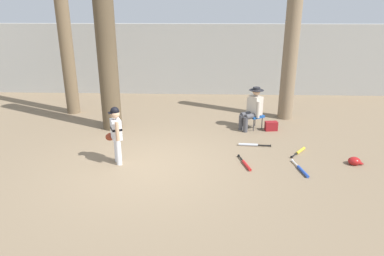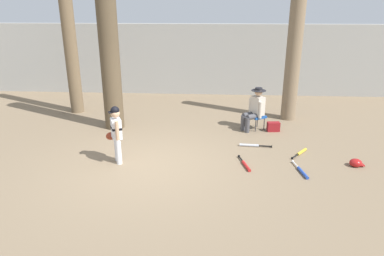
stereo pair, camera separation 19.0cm
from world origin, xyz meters
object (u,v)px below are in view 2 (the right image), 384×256
(tree_near_player, at_px, (109,47))
(handbag_beside_stool, at_px, (273,127))
(bat_yellow_trainer, at_px, (301,152))
(bat_blue_youth, at_px, (302,171))
(tree_behind_spectator, at_px, (293,59))
(tree_far_left, at_px, (70,43))
(bat_red_barrel, at_px, (245,165))
(batting_helmet_red, at_px, (356,163))
(young_ballplayer, at_px, (116,131))
(bat_aluminum_silver, at_px, (252,145))
(folding_stool, at_px, (257,117))
(seated_spectator, at_px, (255,108))

(tree_near_player, relative_size, handbag_beside_stool, 16.14)
(tree_near_player, height_order, bat_yellow_trainer, tree_near_player)
(bat_blue_youth, bearing_deg, tree_near_player, 151.06)
(tree_behind_spectator, bearing_deg, tree_far_left, 177.38)
(bat_red_barrel, bearing_deg, bat_blue_youth, -11.82)
(bat_red_barrel, bearing_deg, batting_helmet_red, 3.73)
(tree_near_player, relative_size, tree_behind_spectator, 1.29)
(young_ballplayer, bearing_deg, bat_yellow_trainer, 9.71)
(bat_red_barrel, bearing_deg, bat_aluminum_silver, 77.67)
(bat_yellow_trainer, bearing_deg, batting_helmet_red, -30.13)
(tree_behind_spectator, relative_size, bat_yellow_trainer, 7.10)
(folding_stool, distance_m, bat_yellow_trainer, 1.93)
(bat_aluminum_silver, relative_size, bat_red_barrel, 1.05)
(folding_stool, height_order, batting_helmet_red, folding_stool)
(seated_spectator, relative_size, bat_yellow_trainer, 2.01)
(tree_near_player, relative_size, seated_spectator, 4.57)
(young_ballplayer, distance_m, handbag_beside_stool, 4.47)
(young_ballplayer, distance_m, seated_spectator, 4.03)
(tree_near_player, bearing_deg, young_ballplayer, -73.05)
(seated_spectator, xyz_separation_m, bat_blue_youth, (0.74, -2.65, -0.61))
(folding_stool, relative_size, seated_spectator, 0.46)
(bat_yellow_trainer, bearing_deg, folding_stool, 117.05)
(tree_behind_spectator, height_order, tree_far_left, tree_far_left)
(tree_behind_spectator, xyz_separation_m, bat_red_barrel, (-1.58, -3.49, -1.80))
(young_ballplayer, bearing_deg, bat_red_barrel, -0.92)
(seated_spectator, relative_size, batting_helmet_red, 3.79)
(tree_far_left, bearing_deg, batting_helmet_red, -25.56)
(tree_far_left, xyz_separation_m, batting_helmet_red, (7.62, -3.65, -2.15))
(folding_stool, height_order, bat_aluminum_silver, folding_stool)
(tree_near_player, distance_m, young_ballplayer, 2.86)
(handbag_beside_stool, xyz_separation_m, bat_blue_youth, (0.21, -2.56, -0.10))
(bat_aluminum_silver, height_order, batting_helmet_red, batting_helmet_red)
(folding_stool, relative_size, batting_helmet_red, 1.74)
(seated_spectator, xyz_separation_m, bat_aluminum_silver, (-0.17, -1.27, -0.61))
(tree_behind_spectator, relative_size, bat_red_barrel, 5.54)
(tree_near_player, height_order, bat_blue_youth, tree_near_player)
(tree_far_left, relative_size, bat_yellow_trainer, 8.34)
(batting_helmet_red, bearing_deg, bat_red_barrel, -176.27)
(folding_stool, height_order, seated_spectator, seated_spectator)
(bat_aluminum_silver, bearing_deg, tree_far_left, 153.97)
(bat_yellow_trainer, distance_m, batting_helmet_red, 1.21)
(folding_stool, relative_size, bat_aluminum_silver, 0.69)
(handbag_beside_stool, xyz_separation_m, batting_helmet_red, (1.46, -2.15, -0.05))
(seated_spectator, bearing_deg, bat_red_barrel, -99.88)
(seated_spectator, xyz_separation_m, tree_far_left, (-5.62, 1.39, 1.59))
(folding_stool, distance_m, bat_red_barrel, 2.53)
(bat_aluminum_silver, distance_m, bat_yellow_trainer, 1.18)
(tree_near_player, relative_size, bat_yellow_trainer, 9.18)
(bat_yellow_trainer, height_order, bat_red_barrel, same)
(tree_near_player, height_order, seated_spectator, tree_near_player)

